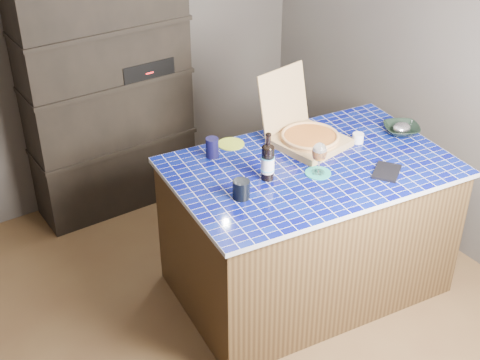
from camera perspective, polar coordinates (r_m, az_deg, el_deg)
room at (r=3.64m, az=-1.82°, el=3.59°), size 3.50×3.50×3.50m
shelving_unit at (r=5.02m, az=-11.14°, el=6.94°), size 1.20×0.41×1.80m
kitchen_island at (r=4.30m, az=5.78°, el=-4.02°), size 1.80×1.26×0.93m
pizza_box at (r=4.25m, az=5.73°, el=3.85°), size 0.47×0.54×0.44m
mead_bottle at (r=3.83m, az=2.38°, el=1.60°), size 0.08×0.08×0.30m
teal_trivet at (r=3.96m, az=6.67°, el=0.59°), size 0.15×0.15×0.01m
wine_glass at (r=3.90m, az=6.80°, el=2.32°), size 0.09×0.09×0.20m
tumbler at (r=3.69m, az=0.10°, el=-0.81°), size 0.10×0.10×0.11m
dvd_case at (r=4.04m, az=12.42°, el=0.70°), size 0.25×0.23×0.02m
bowl at (r=4.50m, az=13.61°, el=4.23°), size 0.31×0.31×0.06m
foil_contents at (r=4.49m, az=13.63°, el=4.37°), size 0.13×0.11×0.06m
white_jar at (r=4.32m, az=10.04°, el=3.55°), size 0.07×0.07×0.06m
navy_cup at (r=4.09m, az=-2.39°, el=2.78°), size 0.08×0.08×0.13m
green_trivet at (r=4.25m, az=-0.78°, el=3.10°), size 0.17×0.17×0.01m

